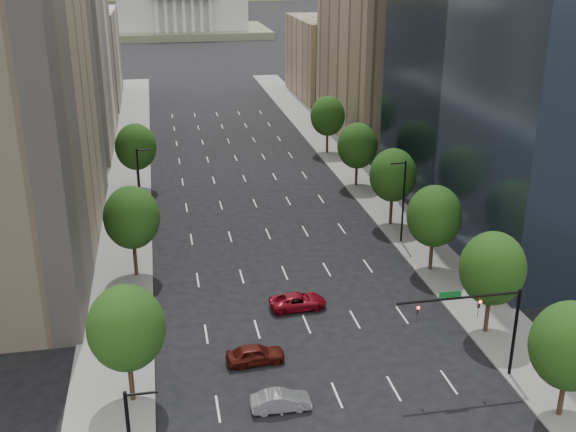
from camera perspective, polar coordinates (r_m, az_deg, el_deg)
sidewalk_left at (r=75.53m, az=-13.35°, el=-2.22°), size 6.00×200.00×0.15m
sidewalk_right at (r=79.92m, az=9.38°, el=-0.60°), size 6.00×200.00×0.15m
midrise_cream_left at (r=114.01m, az=-18.35°, el=14.16°), size 14.00×30.00×35.00m
filler_left at (r=147.60m, az=-16.51°, el=12.37°), size 14.00×26.00×18.00m
parking_tan_right at (r=116.18m, az=7.58°, el=13.88°), size 14.00×30.00×30.00m
filler_right at (r=148.54m, az=3.44°, el=12.83°), size 14.00×26.00×16.00m
tree_right_0 at (r=48.85m, az=22.10°, el=-9.83°), size 5.20×5.20×8.39m
tree_right_1 at (r=57.01m, az=16.39°, el=-4.15°), size 5.20×5.20×8.75m
tree_right_2 at (r=67.04m, az=11.88°, el=-0.01°), size 5.20×5.20×8.61m
tree_right_3 at (r=77.49m, az=8.59°, el=3.32°), size 5.20×5.20×8.89m
tree_right_4 at (r=90.38m, az=5.70°, el=5.74°), size 5.20×5.20×8.46m
tree_right_5 at (r=105.28m, az=3.27°, el=8.17°), size 5.20×5.20×8.75m
tree_left_0 at (r=47.80m, az=-13.11°, el=-8.93°), size 5.20×5.20×8.75m
tree_left_1 at (r=65.85m, az=-12.68°, el=-0.13°), size 5.20×5.20×8.97m
tree_left_2 at (r=90.70m, az=-12.36°, el=5.55°), size 5.20×5.20×8.68m
streetlight_rn at (r=73.19m, az=9.39°, el=1.34°), size 1.70×0.20×9.00m
streetlight_ln at (r=78.46m, az=-12.03°, el=2.51°), size 1.70×0.20×9.00m
traffic_signal at (r=51.04m, az=15.80°, el=-7.90°), size 9.12×0.40×7.38m
capitol at (r=260.30m, az=-8.68°, el=16.30°), size 60.00×40.00×35.20m
foothills at (r=614.31m, az=-6.68°, el=14.68°), size 720.00×413.00×263.00m
car_maroon at (r=53.29m, az=-2.69°, el=-11.23°), size 4.51×2.05×1.50m
car_silver at (r=48.59m, az=-0.59°, el=-14.89°), size 4.09×1.45×1.34m
car_red_far at (r=60.61m, az=0.82°, el=-7.00°), size 5.04×2.53×1.37m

